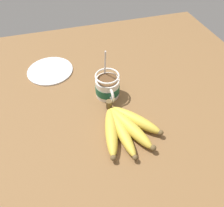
{
  "coord_description": "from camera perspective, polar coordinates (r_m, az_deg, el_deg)",
  "views": [
    {
      "loc": [
        46.66,
        -16.24,
        57.45
      ],
      "look_at": [
        0.88,
        -2.84,
        6.61
      ],
      "focal_mm": 35.0,
      "sensor_mm": 36.0,
      "label": 1
    }
  ],
  "objects": [
    {
      "name": "table",
      "position": [
        0.75,
        1.9,
        -1.83
      ],
      "size": [
        119.03,
        119.03,
        2.77
      ],
      "color": "brown",
      "rests_on": "ground"
    },
    {
      "name": "coffee_mug",
      "position": [
        0.76,
        -1.17,
        4.35
      ],
      "size": [
        11.91,
        8.45,
        17.11
      ],
      "color": "white",
      "rests_on": "table"
    },
    {
      "name": "banana_bunch",
      "position": [
        0.66,
        3.5,
        -6.13
      ],
      "size": [
        21.49,
        18.97,
        4.22
      ],
      "color": "brown",
      "rests_on": "table"
    },
    {
      "name": "small_plate",
      "position": [
        0.91,
        -15.84,
        8.26
      ],
      "size": [
        17.83,
        17.83,
        0.6
      ],
      "color": "white",
      "rests_on": "table"
    }
  ]
}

